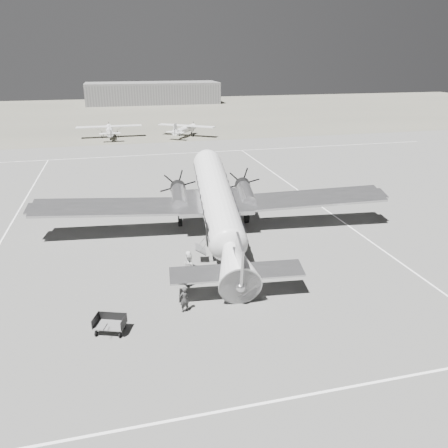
{
  "coord_description": "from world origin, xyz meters",
  "views": [
    {
      "loc": [
        -7.92,
        -28.39,
        14.46
      ],
      "look_at": [
        -0.29,
        2.48,
        2.2
      ],
      "focal_mm": 35.0,
      "sensor_mm": 36.0,
      "label": 1
    }
  ],
  "objects_px": {
    "hangar_main": "(153,93)",
    "light_plane_right": "(185,130)",
    "dc3_airliner": "(218,207)",
    "baggage_cart_far": "(110,325)",
    "light_plane_left": "(110,131)",
    "ramp_agent": "(190,267)",
    "ground_crew": "(184,299)",
    "baggage_cart_near": "(190,276)",
    "passenger": "(189,261)"
  },
  "relations": [
    {
      "from": "hangar_main",
      "to": "light_plane_right",
      "type": "xyz_separation_m",
      "value": [
        0.15,
        -64.74,
        -2.1
      ]
    },
    {
      "from": "dc3_airliner",
      "to": "baggage_cart_far",
      "type": "relative_size",
      "value": 17.55
    },
    {
      "from": "light_plane_left",
      "to": "ramp_agent",
      "type": "xyz_separation_m",
      "value": [
        5.21,
        -58.81,
        -0.32
      ]
    },
    {
      "from": "ground_crew",
      "to": "dc3_airliner",
      "type": "bearing_deg",
      "value": -133.14
    },
    {
      "from": "dc3_airliner",
      "to": "baggage_cart_near",
      "type": "distance_m",
      "value": 7.94
    },
    {
      "from": "ground_crew",
      "to": "ramp_agent",
      "type": "bearing_deg",
      "value": -123.67
    },
    {
      "from": "baggage_cart_far",
      "to": "dc3_airliner",
      "type": "bearing_deg",
      "value": 71.88
    },
    {
      "from": "passenger",
      "to": "light_plane_left",
      "type": "bearing_deg",
      "value": 16.19
    },
    {
      "from": "light_plane_left",
      "to": "light_plane_right",
      "type": "bearing_deg",
      "value": -8.42
    },
    {
      "from": "dc3_airliner",
      "to": "light_plane_left",
      "type": "bearing_deg",
      "value": 105.13
    },
    {
      "from": "light_plane_left",
      "to": "baggage_cart_near",
      "type": "xyz_separation_m",
      "value": [
        5.16,
        -59.28,
        -0.8
      ]
    },
    {
      "from": "light_plane_right",
      "to": "passenger",
      "type": "distance_m",
      "value": 56.32
    },
    {
      "from": "hangar_main",
      "to": "dc3_airliner",
      "type": "height_order",
      "value": "hangar_main"
    },
    {
      "from": "light_plane_left",
      "to": "ground_crew",
      "type": "height_order",
      "value": "light_plane_left"
    },
    {
      "from": "dc3_airliner",
      "to": "baggage_cart_near",
      "type": "height_order",
      "value": "dc3_airliner"
    },
    {
      "from": "hangar_main",
      "to": "ground_crew",
      "type": "distance_m",
      "value": 126.1
    },
    {
      "from": "hangar_main",
      "to": "baggage_cart_near",
      "type": "relative_size",
      "value": 25.66
    },
    {
      "from": "baggage_cart_far",
      "to": "light_plane_left",
      "type": "bearing_deg",
      "value": 109.7
    },
    {
      "from": "baggage_cart_near",
      "to": "ramp_agent",
      "type": "distance_m",
      "value": 0.67
    },
    {
      "from": "baggage_cart_near",
      "to": "ground_crew",
      "type": "relative_size",
      "value": 0.99
    },
    {
      "from": "dc3_airliner",
      "to": "baggage_cart_near",
      "type": "bearing_deg",
      "value": -112.04
    },
    {
      "from": "light_plane_right",
      "to": "ramp_agent",
      "type": "xyz_separation_m",
      "value": [
        -8.91,
        -56.98,
        -0.26
      ]
    },
    {
      "from": "dc3_airliner",
      "to": "light_plane_right",
      "type": "bearing_deg",
      "value": 89.65
    },
    {
      "from": "light_plane_right",
      "to": "passenger",
      "type": "bearing_deg",
      "value": -64.91
    },
    {
      "from": "light_plane_right",
      "to": "baggage_cart_near",
      "type": "xyz_separation_m",
      "value": [
        -8.95,
        -57.44,
        -0.74
      ]
    },
    {
      "from": "light_plane_left",
      "to": "baggage_cart_near",
      "type": "bearing_deg",
      "value": -86.05
    },
    {
      "from": "light_plane_left",
      "to": "baggage_cart_near",
      "type": "distance_m",
      "value": 59.51
    },
    {
      "from": "passenger",
      "to": "dc3_airliner",
      "type": "bearing_deg",
      "value": -23.58
    },
    {
      "from": "dc3_airliner",
      "to": "light_plane_right",
      "type": "distance_m",
      "value": 51.1
    },
    {
      "from": "baggage_cart_near",
      "to": "ramp_agent",
      "type": "relative_size",
      "value": 0.87
    },
    {
      "from": "light_plane_right",
      "to": "baggage_cart_near",
      "type": "height_order",
      "value": "light_plane_right"
    },
    {
      "from": "light_plane_left",
      "to": "ramp_agent",
      "type": "height_order",
      "value": "light_plane_left"
    },
    {
      "from": "light_plane_right",
      "to": "passenger",
      "type": "height_order",
      "value": "light_plane_right"
    },
    {
      "from": "hangar_main",
      "to": "baggage_cart_near",
      "type": "bearing_deg",
      "value": -94.12
    },
    {
      "from": "light_plane_right",
      "to": "baggage_cart_near",
      "type": "distance_m",
      "value": 58.14
    },
    {
      "from": "ramp_agent",
      "to": "passenger",
      "type": "bearing_deg",
      "value": -19.68
    },
    {
      "from": "baggage_cart_near",
      "to": "dc3_airliner",
      "type": "bearing_deg",
      "value": 29.0
    },
    {
      "from": "dc3_airliner",
      "to": "ground_crew",
      "type": "xyz_separation_m",
      "value": [
        -4.48,
        -10.18,
        -2.14
      ]
    },
    {
      "from": "light_plane_right",
      "to": "passenger",
      "type": "relative_size",
      "value": 7.77
    },
    {
      "from": "light_plane_right",
      "to": "baggage_cart_far",
      "type": "relative_size",
      "value": 6.49
    },
    {
      "from": "light_plane_left",
      "to": "hangar_main",
      "type": "bearing_deg",
      "value": 76.46
    },
    {
      "from": "light_plane_left",
      "to": "passenger",
      "type": "distance_m",
      "value": 57.72
    },
    {
      "from": "baggage_cart_far",
      "to": "light_plane_right",
      "type": "bearing_deg",
      "value": 96.9
    },
    {
      "from": "baggage_cart_far",
      "to": "baggage_cart_near",
      "type": "bearing_deg",
      "value": 61.06
    },
    {
      "from": "ground_crew",
      "to": "light_plane_left",
      "type": "bearing_deg",
      "value": -105.56
    },
    {
      "from": "dc3_airliner",
      "to": "baggage_cart_near",
      "type": "relative_size",
      "value": 19.07
    },
    {
      "from": "hangar_main",
      "to": "ramp_agent",
      "type": "relative_size",
      "value": 22.37
    },
    {
      "from": "baggage_cart_near",
      "to": "baggage_cart_far",
      "type": "relative_size",
      "value": 0.92
    },
    {
      "from": "dc3_airliner",
      "to": "light_plane_left",
      "type": "distance_m",
      "value": 53.35
    },
    {
      "from": "light_plane_left",
      "to": "ramp_agent",
      "type": "relative_size",
      "value": 6.47
    }
  ]
}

